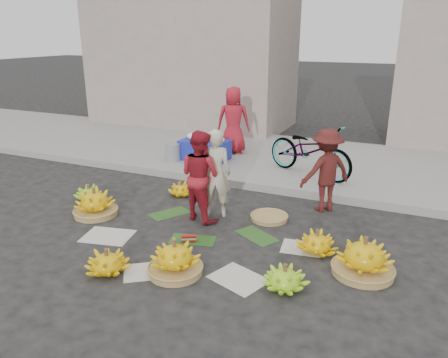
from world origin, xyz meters
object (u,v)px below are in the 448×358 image
at_px(vendor_cream, 215,174).
at_px(banana_bunch_4, 364,258).
at_px(banana_bunch_0, 95,203).
at_px(flower_table, 205,148).
at_px(bicycle, 310,150).

bearing_deg(vendor_cream, banana_bunch_4, 133.29).
height_order(banana_bunch_0, flower_table, flower_table).
bearing_deg(bicycle, vendor_cream, -178.97).
height_order(banana_bunch_4, bicycle, bicycle).
distance_m(banana_bunch_4, bicycle, 3.62).
bearing_deg(flower_table, bicycle, -2.05).
height_order(banana_bunch_0, banana_bunch_4, banana_bunch_4).
xyz_separation_m(flower_table, bicycle, (2.41, -0.16, 0.26)).
bearing_deg(banana_bunch_0, bicycle, 48.92).
bearing_deg(bicycle, banana_bunch_4, -132.92).
relative_size(banana_bunch_0, flower_table, 0.65).
distance_m(banana_bunch_4, flower_table, 5.19).
bearing_deg(bicycle, banana_bunch_0, 161.72).
relative_size(banana_bunch_4, bicycle, 0.39).
relative_size(banana_bunch_0, vendor_cream, 0.48).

